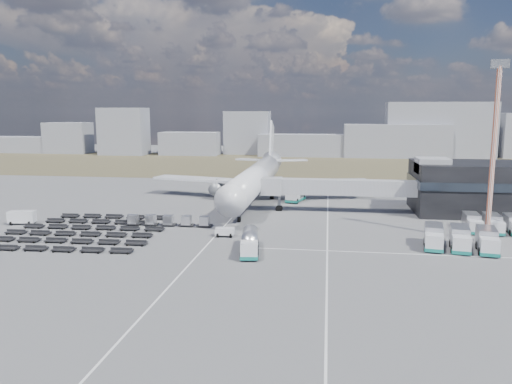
# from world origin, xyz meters

# --- Properties ---
(ground) EXTENTS (420.00, 420.00, 0.00)m
(ground) POSITION_xyz_m (0.00, 0.00, 0.00)
(ground) COLOR #565659
(ground) RESTS_ON ground
(grass_strip) EXTENTS (420.00, 90.00, 0.01)m
(grass_strip) POSITION_xyz_m (0.00, 110.00, 0.01)
(grass_strip) COLOR brown
(grass_strip) RESTS_ON ground
(lane_markings) EXTENTS (47.12, 110.00, 0.01)m
(lane_markings) POSITION_xyz_m (9.77, 3.00, 0.01)
(lane_markings) COLOR silver
(lane_markings) RESTS_ON ground
(terminal) EXTENTS (30.40, 16.40, 11.00)m
(terminal) POSITION_xyz_m (47.77, 23.96, 5.25)
(terminal) COLOR black
(terminal) RESTS_ON ground
(jet_bridge) EXTENTS (30.30, 3.80, 7.05)m
(jet_bridge) POSITION_xyz_m (15.90, 20.42, 5.05)
(jet_bridge) COLOR #939399
(jet_bridge) RESTS_ON ground
(airliner) EXTENTS (51.59, 64.53, 17.62)m
(airliner) POSITION_xyz_m (0.00, 32.38, 5.29)
(airliner) COLOR silver
(airliner) RESTS_ON ground
(skyline) EXTENTS (302.72, 25.35, 23.95)m
(skyline) POSITION_xyz_m (18.78, 147.75, 8.48)
(skyline) COLOR gray
(skyline) RESTS_ON ground
(fuel_tanker) EXTENTS (3.70, 9.86, 3.11)m
(fuel_tanker) POSITION_xyz_m (5.02, -10.53, 1.55)
(fuel_tanker) COLOR silver
(fuel_tanker) RESTS_ON ground
(pushback_tug) EXTENTS (3.11, 1.87, 1.39)m
(pushback_tug) POSITION_xyz_m (-0.39, -1.91, 0.69)
(pushback_tug) COLOR silver
(pushback_tug) RESTS_ON ground
(utility_van) EXTENTS (4.84, 2.91, 2.39)m
(utility_van) POSITION_xyz_m (-38.15, 1.69, 1.20)
(utility_van) COLOR silver
(utility_van) RESTS_ON ground
(catering_truck) EXTENTS (4.33, 7.20, 3.09)m
(catering_truck) POSITION_xyz_m (8.81, 31.49, 1.58)
(catering_truck) COLOR silver
(catering_truck) RESTS_ON ground
(service_trucks_near) EXTENTS (10.92, 8.95, 2.99)m
(service_trucks_near) POSITION_xyz_m (35.14, -4.48, 1.63)
(service_trucks_near) COLOR silver
(service_trucks_near) RESTS_ON ground
(service_trucks_far) EXTENTS (9.23, 7.24, 2.67)m
(service_trucks_far) POSITION_xyz_m (43.34, 7.34, 1.45)
(service_trucks_far) COLOR silver
(service_trucks_far) RESTS_ON ground
(uld_row) EXTENTS (15.51, 2.05, 1.70)m
(uld_row) POSITION_xyz_m (-11.72, 3.94, 1.02)
(uld_row) COLOR black
(uld_row) RESTS_ON ground
(baggage_dollies) EXTENTS (26.23, 24.96, 0.77)m
(baggage_dollies) POSITION_xyz_m (-24.17, -3.05, 0.39)
(baggage_dollies) COLOR black
(baggage_dollies) RESTS_ON ground
(floodlight_mast) EXTENTS (2.62, 2.12, 27.45)m
(floodlight_mast) POSITION_xyz_m (40.36, 0.49, 13.76)
(floodlight_mast) COLOR #B5411D
(floodlight_mast) RESTS_ON ground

